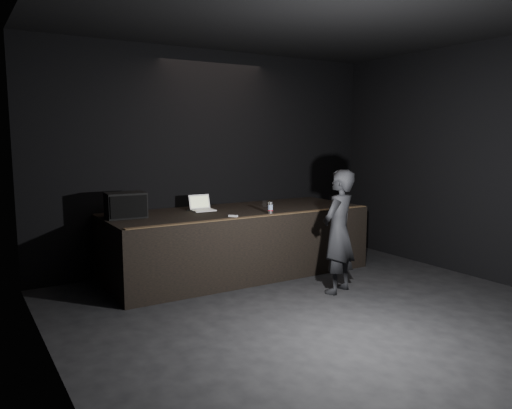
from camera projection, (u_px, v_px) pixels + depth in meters
The scene contains 11 objects.
ground at pixel (358, 331), 5.48m from camera, with size 7.00×7.00×0.00m, color black.
room_walls at pixel (364, 146), 5.21m from camera, with size 6.10×7.10×3.52m.
stage_riser at pixel (237, 242), 7.73m from camera, with size 4.00×1.50×1.00m, color black.
riser_lip at pixel (261, 216), 7.06m from camera, with size 3.92×0.10×0.01m, color brown.
stage_monitor at pixel (126, 205), 6.91m from camera, with size 0.55×0.43×0.35m.
cable at pixel (201, 207), 7.90m from camera, with size 0.02×0.02×0.82m, color black.
laptop at pixel (202, 206), 7.61m from camera, with size 0.34×0.31×0.23m.
beer_can at pixel (270, 208), 7.29m from camera, with size 0.07×0.07×0.17m.
plastic_cup at pixel (265, 204), 7.95m from camera, with size 0.08×0.08×0.10m, color white.
wii_remote at pixel (233, 216), 7.00m from camera, with size 0.03×0.14×0.03m, color white.
person at pixel (338, 232), 6.75m from camera, with size 0.61×0.40×1.68m, color black.
Camera 1 is at (-3.69, -3.89, 2.12)m, focal length 35.00 mm.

